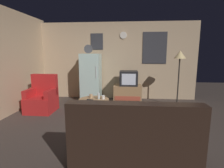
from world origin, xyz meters
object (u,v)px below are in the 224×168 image
Objects in this scene: mug_ceramic_tan at (91,96)px; standing_lamp at (180,59)px; coffee_table at (94,108)px; remote_control at (90,100)px; armchair at (42,98)px; crt_tv at (129,78)px; mug_ceramic_white at (103,97)px; couch at (133,141)px; fridge at (91,77)px; wine_glass at (99,96)px; tv_stand at (127,94)px.

standing_lamp is at bearing 21.66° from mug_ceramic_tan.
mug_ceramic_tan reaches higher than coffee_table.
standing_lamp reaches higher than mug_ceramic_tan.
armchair is at bearing -179.20° from remote_control.
mug_ceramic_tan is (-0.91, -1.25, -0.27)m from crt_tv.
mug_ceramic_tan is (-0.31, 0.10, 0.00)m from mug_ceramic_white.
remote_control is at bearing -120.97° from crt_tv.
crt_tv is at bearing 91.17° from couch.
fridge is at bearing 103.99° from coffee_table.
fridge is 1.62m from coffee_table.
standing_lamp is (2.58, -0.44, 0.60)m from fridge.
mug_ceramic_tan is at bearing -8.88° from armchair.
standing_lamp is at bearing 25.92° from wine_glass.
remote_control is at bearing -17.96° from armchair.
tv_stand reaches higher than mug_ceramic_white.
fridge reaches higher than wine_glass.
tv_stand is at bearing 54.58° from mug_ceramic_tan.
armchair reaches higher than mug_ceramic_white.
fridge is 3.43m from couch.
crt_tv is 1.57m from mug_ceramic_tan.
coffee_table is 1.89m from couch.
wine_glass is 1.88m from couch.
crt_tv is at bearing 62.31° from wine_glass.
mug_ceramic_white is (-1.99, -1.02, -0.87)m from standing_lamp.
armchair reaches higher than remote_control.
armchair reaches higher than tv_stand.
armchair is at bearing 169.26° from mug_ceramic_white.
fridge is at bearing 111.99° from mug_ceramic_white.
tv_stand is 1.73m from remote_control.
coffee_table is 8.00× the size of mug_ceramic_white.
standing_lamp is at bearing 10.87° from armchair.
standing_lamp reaches higher than crt_tv.
mug_ceramic_tan is at bearing 125.22° from coffee_table.
fridge is at bearing 119.51° from remote_control.
armchair is (-2.24, -1.03, 0.07)m from tv_stand.
tv_stand is 0.87× the size of armchair.
crt_tv is 0.34× the size of standing_lamp.
crt_tv is 1.54m from wine_glass.
crt_tv reaches higher than armchair.
wine_glass is 0.11m from mug_ceramic_white.
armchair is at bearing 166.64° from coffee_table.
armchair is (-2.27, -1.03, -0.42)m from crt_tv.
couch is (0.09, -3.05, 0.04)m from tv_stand.
crt_tv is at bearing -1.96° from tv_stand.
tv_stand is 0.53× the size of standing_lamp.
wine_glass is 0.23m from mug_ceramic_tan.
tv_stand is 9.33× the size of mug_ceramic_tan.
coffee_table is 4.80× the size of wine_glass.
mug_ceramic_tan is 0.05× the size of couch.
tv_stand is 1.82m from standing_lamp.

